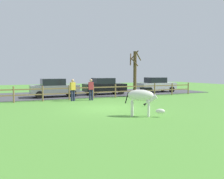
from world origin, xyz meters
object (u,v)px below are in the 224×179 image
object	(u,v)px
visitor_left_of_tree	(91,89)
zebra	(142,97)
bare_tree	(135,72)
parked_car_black	(104,86)
parked_car_grey	(54,88)
visitor_right_of_tree	(73,89)
crow_on_grass	(145,104)
parked_car_silver	(156,85)

from	to	relation	value
visitor_left_of_tree	zebra	bearing A→B (deg)	-88.01
bare_tree	parked_car_black	xyz separation A→B (m)	(-1.86, 2.62, -1.31)
bare_tree	parked_car_grey	size ratio (longest dim) A/B	1.02
bare_tree	visitor_right_of_tree	bearing A→B (deg)	-171.29
zebra	visitor_right_of_tree	size ratio (longest dim) A/B	1.01
crow_on_grass	parked_car_silver	xyz separation A→B (m)	(6.39, 7.98, 0.72)
parked_car_black	crow_on_grass	bearing A→B (deg)	-92.85
visitor_left_of_tree	crow_on_grass	bearing A→B (deg)	-63.39
crow_on_grass	visitor_left_of_tree	bearing A→B (deg)	116.61
parked_car_grey	visitor_right_of_tree	xyz separation A→B (m)	(0.85, -3.04, 0.06)
bare_tree	zebra	size ratio (longest dim) A/B	2.48
zebra	parked_car_grey	xyz separation A→B (m)	(-2.48, 10.26, -0.08)
crow_on_grass	bare_tree	bearing A→B (deg)	66.98
crow_on_grass	visitor_left_of_tree	distance (m)	4.86
bare_tree	visitor_left_of_tree	size ratio (longest dim) A/B	2.50
zebra	parked_car_silver	world-z (taller)	parked_car_silver
visitor_right_of_tree	parked_car_black	bearing A→B (deg)	41.76
crow_on_grass	parked_car_black	xyz separation A→B (m)	(0.39, 7.93, 0.72)
bare_tree	zebra	distance (m)	9.19
crow_on_grass	parked_car_black	size ratio (longest dim) A/B	0.05
bare_tree	parked_car_silver	bearing A→B (deg)	32.86
zebra	parked_car_black	distance (m)	10.96
parked_car_silver	visitor_right_of_tree	xyz separation A→B (m)	(-9.92, -3.55, 0.06)
visitor_left_of_tree	visitor_right_of_tree	size ratio (longest dim) A/B	1.00
bare_tree	parked_car_grey	distance (m)	7.10
parked_car_silver	parked_car_black	size ratio (longest dim) A/B	1.01
crow_on_grass	parked_car_black	bearing A→B (deg)	87.15
parked_car_black	visitor_right_of_tree	size ratio (longest dim) A/B	2.45
parked_car_silver	bare_tree	bearing A→B (deg)	-147.14
zebra	visitor_right_of_tree	world-z (taller)	visitor_right_of_tree
parked_car_black	visitor_left_of_tree	size ratio (longest dim) A/B	2.45
visitor_left_of_tree	visitor_right_of_tree	bearing A→B (deg)	174.24
bare_tree	zebra	bearing A→B (deg)	-117.17
bare_tree	parked_car_grey	xyz separation A→B (m)	(-6.64, 2.16, -1.31)
parked_car_grey	visitor_left_of_tree	world-z (taller)	visitor_left_of_tree
bare_tree	visitor_left_of_tree	xyz separation A→B (m)	(-4.41, -1.03, -1.24)
parked_car_silver	parked_car_black	distance (m)	5.99
crow_on_grass	visitor_left_of_tree	size ratio (longest dim) A/B	0.13
crow_on_grass	parked_car_grey	distance (m)	8.69
zebra	visitor_right_of_tree	distance (m)	7.40
zebra	parked_car_black	xyz separation A→B (m)	(2.30, 10.72, -0.08)
zebra	parked_car_silver	bearing A→B (deg)	52.42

